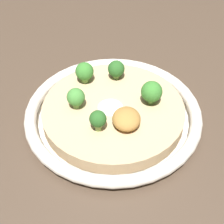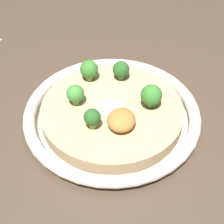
{
  "view_description": "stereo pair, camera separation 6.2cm",
  "coord_description": "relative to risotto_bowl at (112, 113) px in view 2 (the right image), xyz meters",
  "views": [
    {
      "loc": [
        -0.45,
        -0.0,
        0.46
      ],
      "look_at": [
        0.0,
        0.0,
        0.02
      ],
      "focal_mm": 55.0,
      "sensor_mm": 36.0,
      "label": 1
    },
    {
      "loc": [
        -0.44,
        -0.06,
        0.46
      ],
      "look_at": [
        0.0,
        0.0,
        0.02
      ],
      "focal_mm": 55.0,
      "sensor_mm": 36.0,
      "label": 2
    }
  ],
  "objects": [
    {
      "name": "ground_plane",
      "position": [
        0.0,
        0.0,
        -0.02
      ],
      "size": [
        6.0,
        6.0,
        0.0
      ],
      "primitive_type": "plane",
      "color": "#47382B"
    },
    {
      "name": "risotto_bowl",
      "position": [
        0.0,
        0.0,
        0.0
      ],
      "size": [
        0.32,
        0.32,
        0.03
      ],
      "color": "silver",
      "rests_on": "ground_plane"
    },
    {
      "name": "cheese_sprinkle",
      "position": [
        0.0,
        0.01,
        0.02
      ],
      "size": [
        0.05,
        0.05,
        0.02
      ],
      "color": "white",
      "rests_on": "risotto_bowl"
    },
    {
      "name": "crispy_onion_garnish",
      "position": [
        -0.04,
        -0.02,
        0.03
      ],
      "size": [
        0.05,
        0.05,
        0.03
      ],
      "color": "#A37538",
      "rests_on": "risotto_bowl"
    },
    {
      "name": "broccoli_right",
      "position": [
        0.08,
        -0.01,
        0.04
      ],
      "size": [
        0.03,
        0.03,
        0.04
      ],
      "color": "#759E4C",
      "rests_on": "risotto_bowl"
    },
    {
      "name": "broccoli_back_right",
      "position": [
        0.07,
        0.05,
        0.04
      ],
      "size": [
        0.04,
        0.04,
        0.04
      ],
      "color": "#759E4C",
      "rests_on": "risotto_bowl"
    },
    {
      "name": "broccoli_front_right",
      "position": [
        0.01,
        -0.07,
        0.04
      ],
      "size": [
        0.04,
        0.04,
        0.05
      ],
      "color": "#668E47",
      "rests_on": "risotto_bowl"
    },
    {
      "name": "broccoli_back",
      "position": [
        0.0,
        0.07,
        0.04
      ],
      "size": [
        0.03,
        0.03,
        0.04
      ],
      "color": "#668E47",
      "rests_on": "risotto_bowl"
    },
    {
      "name": "broccoli_left",
      "position": [
        -0.05,
        0.02,
        0.04
      ],
      "size": [
        0.03,
        0.03,
        0.04
      ],
      "color": "#84A856",
      "rests_on": "risotto_bowl"
    }
  ]
}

